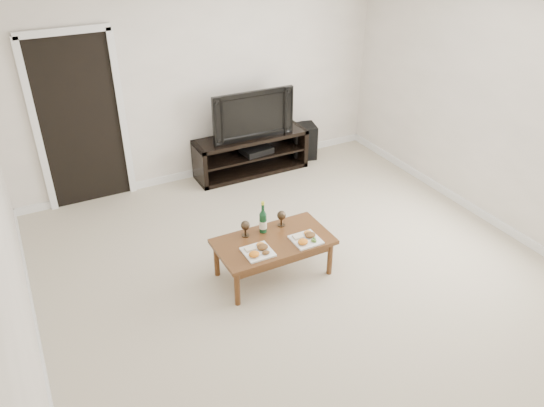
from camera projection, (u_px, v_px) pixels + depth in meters
The scene contains 14 objects.
floor at pixel (309, 284), 5.29m from camera, with size 5.50×5.50×0.00m, color beige.
back_wall at pixel (201, 81), 6.75m from camera, with size 5.00×0.04×2.60m, color white.
ceiling at pixel (321, 10), 3.96m from camera, with size 5.00×5.50×0.04m, color white.
doorway at pixel (81, 123), 6.25m from camera, with size 0.90×0.02×2.05m, color black.
media_console at pixel (251, 154), 7.28m from camera, with size 1.57×0.45×0.55m, color black.
television at pixel (250, 113), 6.98m from camera, with size 1.13×0.15×0.65m, color black.
av_receiver at pixel (256, 150), 7.28m from camera, with size 0.40×0.30×0.08m, color black.
subwoofer at pixel (303, 141), 7.72m from camera, with size 0.33×0.33×0.50m, color black.
coffee_table at pixel (273, 257), 5.33m from camera, with size 1.15×0.63×0.42m, color #563217.
plate_left at pixel (258, 250), 5.02m from camera, with size 0.27×0.27×0.07m, color white.
plate_right at pixel (306, 238), 5.20m from camera, with size 0.27×0.27×0.07m, color white.
wine_bottle at pixel (263, 217), 5.26m from camera, with size 0.07×0.07×0.35m, color #103A1E.
goblet_left at pixel (245, 228), 5.25m from camera, with size 0.09×0.09×0.17m, color #372B1E, non-canonical shape.
goblet_right at pixel (281, 218), 5.41m from camera, with size 0.09×0.09×0.17m, color #372B1E, non-canonical shape.
Camera 1 is at (-2.24, -3.52, 3.38)m, focal length 35.00 mm.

